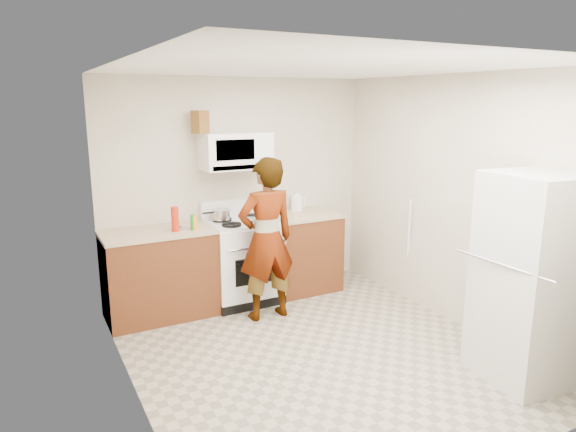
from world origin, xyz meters
TOP-DOWN VIEW (x-y plane):
  - floor at (0.00, 0.00)m, footprint 3.60×3.60m
  - back_wall at (0.00, 1.79)m, footprint 3.20×0.02m
  - right_wall at (1.59, 0.00)m, footprint 0.02×3.60m
  - cabinet_left at (-1.04, 1.49)m, footprint 1.12×0.62m
  - counter_left at (-1.04, 1.49)m, footprint 1.14×0.64m
  - cabinet_right at (0.68, 1.49)m, footprint 0.80×0.62m
  - counter_right at (0.68, 1.49)m, footprint 0.82×0.64m
  - gas_range at (-0.10, 1.48)m, footprint 0.76×0.65m
  - microwave at (-0.10, 1.61)m, footprint 0.76×0.38m
  - person at (-0.06, 0.93)m, footprint 0.62×0.41m
  - fridge at (1.30, -1.14)m, footprint 0.77×0.77m
  - kettle at (0.72, 1.70)m, footprint 0.19×0.19m
  - jug at (-0.50, 1.61)m, footprint 0.18×0.18m
  - saucepan at (-0.30, 1.59)m, footprint 0.19×0.19m
  - tray at (0.01, 1.34)m, footprint 0.29×0.23m
  - bottle_spray at (-0.88, 1.37)m, footprint 0.08×0.08m
  - bottle_hot_sauce at (-0.69, 1.31)m, footprint 0.05×0.05m
  - bottle_green_cap at (-0.71, 1.32)m, footprint 0.06×0.06m
  - pot_lid at (-0.80, 1.44)m, footprint 0.25×0.25m
  - broom at (1.60, 0.66)m, footprint 0.19×0.20m

SIDE VIEW (x-z plane):
  - floor at x=0.00m, z-range 0.00..0.00m
  - cabinet_left at x=-1.04m, z-range 0.00..0.90m
  - cabinet_right at x=0.68m, z-range 0.00..0.90m
  - gas_range at x=-0.10m, z-range -0.08..1.05m
  - broom at x=1.60m, z-range 0.01..1.18m
  - person at x=-0.06m, z-range 0.00..1.70m
  - fridge at x=1.30m, z-range 0.00..1.70m
  - counter_left at x=-1.04m, z-range 0.90..0.93m
  - counter_right at x=0.68m, z-range 0.90..0.93m
  - pot_lid at x=-0.80m, z-range 0.94..0.95m
  - tray at x=0.01m, z-range 0.93..0.98m
  - saucepan at x=-0.30m, z-range 0.95..1.06m
  - bottle_hot_sauce at x=-0.69m, z-range 0.94..1.10m
  - bottle_green_cap at x=-0.71m, z-range 0.94..1.10m
  - kettle at x=0.72m, z-range 0.94..1.11m
  - bottle_spray at x=-0.88m, z-range 0.94..1.19m
  - back_wall at x=0.00m, z-range 0.00..2.50m
  - right_wall at x=1.59m, z-range 0.00..2.50m
  - microwave at x=-0.10m, z-range 1.50..1.90m
  - jug at x=-0.50m, z-range 1.90..2.14m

